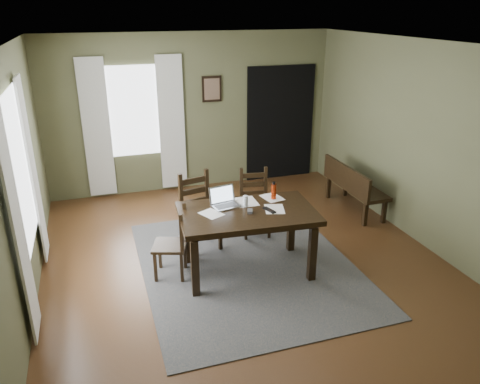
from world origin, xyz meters
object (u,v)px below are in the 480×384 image
object	(u,v)px
chair_back_left	(199,212)
chair_back_right	(255,203)
dining_table	(247,219)
laptop	(224,201)
water_bottle	(274,191)
bench	(352,184)
chair_end	(174,244)

from	to	relation	value
chair_back_left	chair_back_right	xyz separation A→B (m)	(0.85, 0.16, -0.04)
chair_back_right	chair_back_left	bearing A→B (deg)	-160.30
dining_table	laptop	bearing A→B (deg)	133.82
laptop	water_bottle	world-z (taller)	same
chair_back_right	bench	world-z (taller)	chair_back_right
laptop	water_bottle	xyz separation A→B (m)	(0.65, -0.00, 0.05)
chair_back_right	laptop	xyz separation A→B (m)	(-0.66, -0.72, 0.41)
dining_table	chair_back_left	bearing A→B (deg)	120.48
chair_end	chair_back_right	world-z (taller)	chair_back_right
chair_back_right	water_bottle	world-z (taller)	water_bottle
chair_back_right	bench	distance (m)	1.77
laptop	chair_end	bearing A→B (deg)	175.84
bench	laptop	bearing A→B (deg)	112.64
chair_back_right	laptop	size ratio (longest dim) A/B	2.50
chair_end	bench	distance (m)	3.25
laptop	water_bottle	bearing A→B (deg)	-11.20
chair_end	laptop	distance (m)	0.80
dining_table	chair_end	size ratio (longest dim) A/B	1.90
bench	dining_table	bearing A→B (deg)	119.88
chair_back_left	bench	distance (m)	2.63
dining_table	laptop	world-z (taller)	laptop
chair_back_right	water_bottle	xyz separation A→B (m)	(-0.01, -0.72, 0.46)
chair_back_right	laptop	world-z (taller)	laptop
chair_end	bench	xyz separation A→B (m)	(3.07, 1.08, 0.02)
chair_back_left	laptop	xyz separation A→B (m)	(0.19, -0.56, 0.37)
water_bottle	chair_back_left	bearing A→B (deg)	146.09
dining_table	chair_end	bearing A→B (deg)	172.88
dining_table	chair_back_left	xyz separation A→B (m)	(-0.40, 0.82, -0.21)
dining_table	chair_back_right	world-z (taller)	chair_back_right
dining_table	water_bottle	world-z (taller)	water_bottle
dining_table	water_bottle	size ratio (longest dim) A/B	7.44
chair_back_right	water_bottle	bearing A→B (deg)	-81.73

